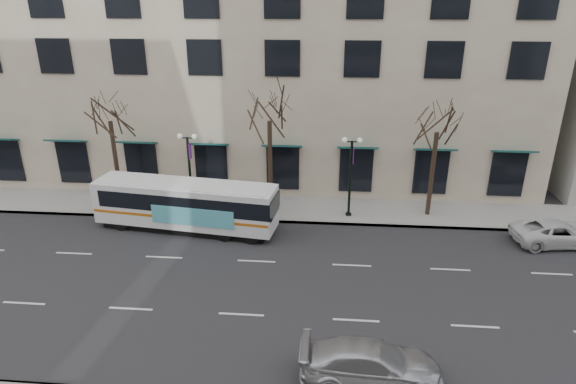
# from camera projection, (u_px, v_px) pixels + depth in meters

# --- Properties ---
(ground) EXTENTS (160.00, 160.00, 0.00)m
(ground) POSITION_uv_depth(u_px,v_px,m) (250.00, 285.00, 23.20)
(ground) COLOR black
(ground) RESTS_ON ground
(sidewalk_far) EXTENTS (80.00, 4.00, 0.15)m
(sidewalk_far) POSITION_uv_depth(u_px,v_px,m) (348.00, 211.00, 31.09)
(sidewalk_far) COLOR gray
(sidewalk_far) RESTS_ON ground
(building_hotel) EXTENTS (40.00, 20.00, 24.00)m
(building_hotel) POSITION_uv_depth(u_px,v_px,m) (262.00, 9.00, 38.23)
(building_hotel) COLOR tan
(building_hotel) RESTS_ON ground
(tree_far_left) EXTENTS (3.60, 3.60, 8.34)m
(tree_far_left) POSITION_uv_depth(u_px,v_px,m) (108.00, 106.00, 29.58)
(tree_far_left) COLOR black
(tree_far_left) RESTS_ON ground
(tree_far_mid) EXTENTS (3.60, 3.60, 8.55)m
(tree_far_mid) POSITION_uv_depth(u_px,v_px,m) (269.00, 105.00, 28.73)
(tree_far_mid) COLOR black
(tree_far_mid) RESTS_ON ground
(tree_far_right) EXTENTS (3.60, 3.60, 8.06)m
(tree_far_right) POSITION_uv_depth(u_px,v_px,m) (439.00, 117.00, 28.14)
(tree_far_right) COLOR black
(tree_far_right) RESTS_ON ground
(lamp_post_left) EXTENTS (1.22, 0.45, 5.21)m
(lamp_post_left) POSITION_uv_depth(u_px,v_px,m) (190.00, 169.00, 30.05)
(lamp_post_left) COLOR black
(lamp_post_left) RESTS_ON ground
(lamp_post_right) EXTENTS (1.22, 0.45, 5.21)m
(lamp_post_right) POSITION_uv_depth(u_px,v_px,m) (351.00, 173.00, 29.28)
(lamp_post_right) COLOR black
(lamp_post_right) RESTS_ON ground
(city_bus) EXTENTS (11.04, 3.75, 2.94)m
(city_bus) POSITION_uv_depth(u_px,v_px,m) (187.00, 204.00, 28.30)
(city_bus) COLOR white
(city_bus) RESTS_ON ground
(silver_car) EXTENTS (5.13, 2.13, 1.48)m
(silver_car) POSITION_uv_depth(u_px,v_px,m) (371.00, 363.00, 17.22)
(silver_car) COLOR #B3B5BB
(silver_car) RESTS_ON ground
(white_pickup) EXTENTS (5.14, 2.86, 1.36)m
(white_pickup) POSITION_uv_depth(u_px,v_px,m) (557.00, 233.00, 26.88)
(white_pickup) COLOR silver
(white_pickup) RESTS_ON ground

